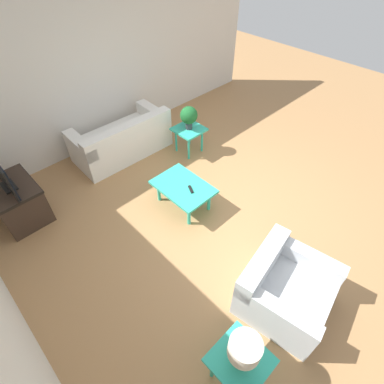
{
  "coord_description": "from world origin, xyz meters",
  "views": [
    {
      "loc": [
        -1.87,
        2.59,
        3.52
      ],
      "look_at": [
        0.29,
        0.5,
        0.55
      ],
      "focal_mm": 28.0,
      "sensor_mm": 36.0,
      "label": 1
    }
  ],
  "objects_px": {
    "side_table_plant": "(189,132)",
    "tv_stand_chest": "(18,201)",
    "coffee_table": "(183,188)",
    "table_lamp": "(244,350)",
    "sofa": "(123,140)",
    "potted_plant": "(189,116)",
    "side_table_lamp": "(240,363)",
    "armchair": "(284,289)",
    "television": "(1,173)"
  },
  "relations": [
    {
      "from": "side_table_plant",
      "to": "tv_stand_chest",
      "type": "height_order",
      "value": "tv_stand_chest"
    },
    {
      "from": "coffee_table",
      "to": "table_lamp",
      "type": "relative_size",
      "value": 2.22
    },
    {
      "from": "sofa",
      "to": "side_table_plant",
      "type": "bearing_deg",
      "value": 141.17
    },
    {
      "from": "tv_stand_chest",
      "to": "potted_plant",
      "type": "bearing_deg",
      "value": -100.58
    },
    {
      "from": "side_table_lamp",
      "to": "table_lamp",
      "type": "xyz_separation_m",
      "value": [
        0.0,
        -0.0,
        0.34
      ]
    },
    {
      "from": "sofa",
      "to": "side_table_lamp",
      "type": "height_order",
      "value": "sofa"
    },
    {
      "from": "coffee_table",
      "to": "side_table_lamp",
      "type": "bearing_deg",
      "value": 149.48
    },
    {
      "from": "side_table_plant",
      "to": "table_lamp",
      "type": "height_order",
      "value": "table_lamp"
    },
    {
      "from": "tv_stand_chest",
      "to": "sofa",
      "type": "bearing_deg",
      "value": -83.04
    },
    {
      "from": "sofa",
      "to": "tv_stand_chest",
      "type": "xyz_separation_m",
      "value": [
        -0.25,
        2.02,
        0.03
      ]
    },
    {
      "from": "armchair",
      "to": "television",
      "type": "distance_m",
      "value": 3.94
    },
    {
      "from": "potted_plant",
      "to": "table_lamp",
      "type": "height_order",
      "value": "potted_plant"
    },
    {
      "from": "sofa",
      "to": "table_lamp",
      "type": "distance_m",
      "value": 4.17
    },
    {
      "from": "side_table_lamp",
      "to": "potted_plant",
      "type": "relative_size",
      "value": 1.2
    },
    {
      "from": "side_table_plant",
      "to": "table_lamp",
      "type": "xyz_separation_m",
      "value": [
        -3.11,
        2.31,
        0.34
      ]
    },
    {
      "from": "sofa",
      "to": "armchair",
      "type": "height_order",
      "value": "sofa"
    },
    {
      "from": "armchair",
      "to": "coffee_table",
      "type": "relative_size",
      "value": 1.22
    },
    {
      "from": "armchair",
      "to": "tv_stand_chest",
      "type": "relative_size",
      "value": 1.31
    },
    {
      "from": "side_table_lamp",
      "to": "television",
      "type": "xyz_separation_m",
      "value": [
        3.67,
        0.66,
        0.45
      ]
    },
    {
      "from": "coffee_table",
      "to": "potted_plant",
      "type": "relative_size",
      "value": 2.11
    },
    {
      "from": "armchair",
      "to": "side_table_plant",
      "type": "distance_m",
      "value": 3.24
    },
    {
      "from": "armchair",
      "to": "side_table_plant",
      "type": "relative_size",
      "value": 2.15
    },
    {
      "from": "side_table_plant",
      "to": "tv_stand_chest",
      "type": "distance_m",
      "value": 3.02
    },
    {
      "from": "side_table_lamp",
      "to": "television",
      "type": "bearing_deg",
      "value": 10.27
    },
    {
      "from": "side_table_lamp",
      "to": "table_lamp",
      "type": "height_order",
      "value": "table_lamp"
    },
    {
      "from": "coffee_table",
      "to": "tv_stand_chest",
      "type": "xyz_separation_m",
      "value": [
        1.52,
        1.92,
        -0.03
      ]
    },
    {
      "from": "coffee_table",
      "to": "tv_stand_chest",
      "type": "height_order",
      "value": "tv_stand_chest"
    },
    {
      "from": "armchair",
      "to": "potted_plant",
      "type": "distance_m",
      "value": 3.27
    },
    {
      "from": "sofa",
      "to": "table_lamp",
      "type": "relative_size",
      "value": 4.35
    },
    {
      "from": "side_table_plant",
      "to": "coffee_table",
      "type": "bearing_deg",
      "value": 132.87
    },
    {
      "from": "sofa",
      "to": "potted_plant",
      "type": "distance_m",
      "value": 1.32
    },
    {
      "from": "tv_stand_chest",
      "to": "table_lamp",
      "type": "relative_size",
      "value": 2.08
    },
    {
      "from": "tv_stand_chest",
      "to": "side_table_plant",
      "type": "bearing_deg",
      "value": -100.58
    },
    {
      "from": "armchair",
      "to": "coffee_table",
      "type": "height_order",
      "value": "armchair"
    },
    {
      "from": "tv_stand_chest",
      "to": "table_lamp",
      "type": "distance_m",
      "value": 3.75
    },
    {
      "from": "side_table_plant",
      "to": "tv_stand_chest",
      "type": "relative_size",
      "value": 0.61
    },
    {
      "from": "sofa",
      "to": "television",
      "type": "bearing_deg",
      "value": 8.48
    },
    {
      "from": "armchair",
      "to": "side_table_lamp",
      "type": "height_order",
      "value": "armchair"
    },
    {
      "from": "television",
      "to": "side_table_plant",
      "type": "bearing_deg",
      "value": -100.56
    },
    {
      "from": "armchair",
      "to": "side_table_lamp",
      "type": "xyz_separation_m",
      "value": [
        -0.15,
        1.0,
        0.14
      ]
    },
    {
      "from": "side_table_plant",
      "to": "armchair",
      "type": "bearing_deg",
      "value": 156.27
    },
    {
      "from": "sofa",
      "to": "television",
      "type": "height_order",
      "value": "television"
    },
    {
      "from": "tv_stand_chest",
      "to": "potted_plant",
      "type": "height_order",
      "value": "potted_plant"
    },
    {
      "from": "side_table_lamp",
      "to": "table_lamp",
      "type": "distance_m",
      "value": 0.34
    },
    {
      "from": "tv_stand_chest",
      "to": "potted_plant",
      "type": "xyz_separation_m",
      "value": [
        -0.55,
        -2.97,
        0.44
      ]
    },
    {
      "from": "side_table_lamp",
      "to": "tv_stand_chest",
      "type": "height_order",
      "value": "tv_stand_chest"
    },
    {
      "from": "armchair",
      "to": "table_lamp",
      "type": "xyz_separation_m",
      "value": [
        -0.15,
        1.0,
        0.48
      ]
    },
    {
      "from": "armchair",
      "to": "potted_plant",
      "type": "height_order",
      "value": "potted_plant"
    },
    {
      "from": "sofa",
      "to": "potted_plant",
      "type": "height_order",
      "value": "potted_plant"
    },
    {
      "from": "sofa",
      "to": "television",
      "type": "relative_size",
      "value": 2.07
    }
  ]
}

